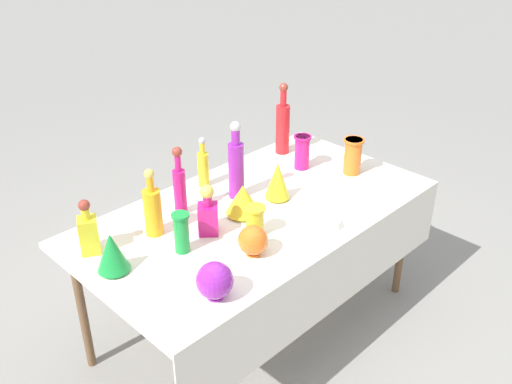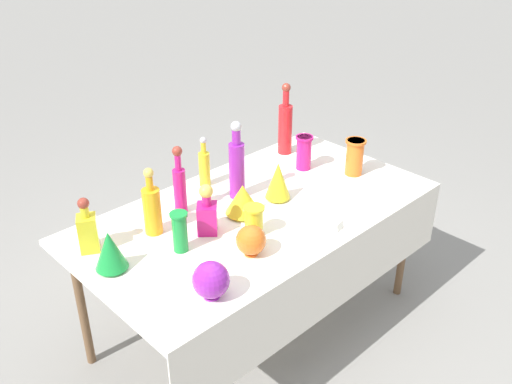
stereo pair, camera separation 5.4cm
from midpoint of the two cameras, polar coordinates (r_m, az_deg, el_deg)
The scene contains 20 objects.
ground_plane at distance 3.33m, azimuth 0.48°, elevation -13.06°, with size 40.00×40.00×0.00m, color gray.
display_table at distance 2.89m, azimuth 1.11°, elevation -3.10°, with size 1.84×1.00×0.76m.
tall_bottle_0 at distance 3.07m, azimuth -4.68°, elevation 2.57°, with size 0.06×0.06×0.28m.
tall_bottle_1 at distance 2.67m, azimuth -9.79°, elevation -1.59°, with size 0.08×0.08×0.34m.
tall_bottle_2 at distance 3.42m, azimuth 3.40°, elevation 6.66°, with size 0.08×0.08×0.44m.
tall_bottle_3 at distance 2.81m, azimuth -7.10°, elevation 0.70°, with size 0.06×0.06×0.36m.
tall_bottle_4 at distance 2.92m, azimuth -1.41°, elevation 2.67°, with size 0.08×0.08×0.42m.
square_decanter_0 at distance 2.66m, azimuth -4.33°, elevation -2.10°, with size 0.13×0.13×0.25m.
square_decanter_1 at distance 2.62m, azimuth -15.92°, elevation -3.63°, with size 0.11×0.11×0.27m.
slender_vase_0 at distance 3.23m, azimuth 10.31°, elevation 3.56°, with size 0.12×0.12×0.21m.
slender_vase_1 at distance 2.54m, azimuth -7.03°, elevation -3.84°, with size 0.08×0.08×0.19m.
slender_vase_2 at distance 3.26m, azimuth 5.29°, elevation 4.06°, with size 0.10×0.10×0.20m.
slender_vase_3 at distance 2.64m, azimuth 0.36°, elevation -2.76°, with size 0.10×0.10×0.15m.
fluted_vase_0 at distance 2.93m, azimuth 2.69°, elevation 1.18°, with size 0.13×0.13×0.21m.
fluted_vase_1 at distance 2.48m, azimuth -13.80°, elevation -5.68°, with size 0.14×0.14×0.19m.
fluted_vase_2 at distance 2.80m, azimuth -0.78°, elevation -0.72°, with size 0.17×0.17×0.16m.
round_bowl_0 at distance 2.27m, azimuth -3.84°, elevation -8.77°, with size 0.15×0.15×0.16m.
round_bowl_1 at distance 2.51m, azimuth 0.12°, elevation -4.85°, with size 0.14×0.14×0.14m.
price_tag_left at distance 2.74m, azimuth 8.95°, elevation -3.41°, with size 0.06×0.01×0.04m, color white.
cardboard_box_behind_left at distance 3.82m, azimuth -7.28°, elevation -4.03°, with size 0.60×0.48×0.41m.
Camera 2 is at (-1.72, -1.78, 2.23)m, focal length 40.00 mm.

